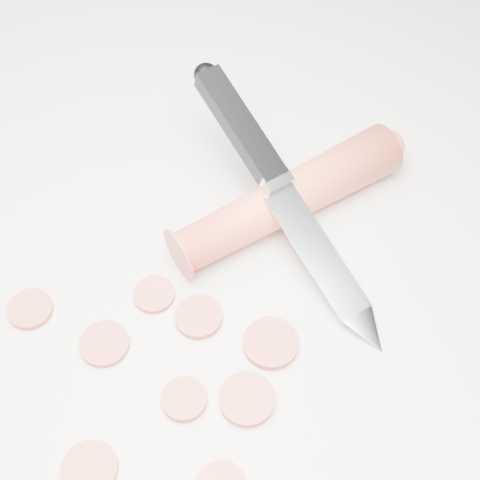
% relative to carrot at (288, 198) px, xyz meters
% --- Properties ---
extents(ground, '(2.40, 2.40, 0.00)m').
position_rel_carrot_xyz_m(ground, '(-0.03, -0.11, -0.02)').
color(ground, silver).
rests_on(ground, ground).
extents(carrot, '(0.14, 0.19, 0.04)m').
position_rel_carrot_xyz_m(carrot, '(0.00, 0.00, 0.00)').
color(carrot, '#E85430').
rests_on(carrot, ground).
extents(carrot_slice_0, '(0.03, 0.03, 0.01)m').
position_rel_carrot_xyz_m(carrot_slice_0, '(-0.06, -0.11, -0.02)').
color(carrot_slice_0, '#C34F38').
rests_on(carrot_slice_0, ground).
extents(carrot_slice_1, '(0.03, 0.03, 0.01)m').
position_rel_carrot_xyz_m(carrot_slice_1, '(-0.01, -0.18, -0.02)').
color(carrot_slice_1, '#C34F38').
rests_on(carrot_slice_1, ground).
extents(carrot_slice_2, '(0.04, 0.04, 0.01)m').
position_rel_carrot_xyz_m(carrot_slice_2, '(0.03, -0.11, -0.02)').
color(carrot_slice_2, '#C34F38').
rests_on(carrot_slice_2, ground).
extents(carrot_slice_4, '(0.04, 0.04, 0.01)m').
position_rel_carrot_xyz_m(carrot_slice_4, '(0.03, -0.16, -0.02)').
color(carrot_slice_4, '#C34F38').
rests_on(carrot_slice_4, ground).
extents(carrot_slice_5, '(0.04, 0.04, 0.01)m').
position_rel_carrot_xyz_m(carrot_slice_5, '(-0.02, -0.12, -0.02)').
color(carrot_slice_5, '#C34F38').
rests_on(carrot_slice_5, ground).
extents(carrot_slice_6, '(0.04, 0.04, 0.01)m').
position_rel_carrot_xyz_m(carrot_slice_6, '(-0.04, -0.24, -0.02)').
color(carrot_slice_6, '#C34F38').
rests_on(carrot_slice_6, ground).
extents(carrot_slice_7, '(0.03, 0.03, 0.01)m').
position_rel_carrot_xyz_m(carrot_slice_7, '(-0.14, -0.16, -0.02)').
color(carrot_slice_7, '#C34F38').
rests_on(carrot_slice_7, ground).
extents(carrot_slice_8, '(0.04, 0.04, 0.01)m').
position_rel_carrot_xyz_m(carrot_slice_8, '(-0.08, -0.16, -0.02)').
color(carrot_slice_8, '#C34F38').
rests_on(carrot_slice_8, ground).
extents(kitchen_knife, '(0.23, 0.17, 0.09)m').
position_rel_carrot_xyz_m(kitchen_knife, '(0.00, -0.01, 0.02)').
color(kitchen_knife, silver).
rests_on(kitchen_knife, ground).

